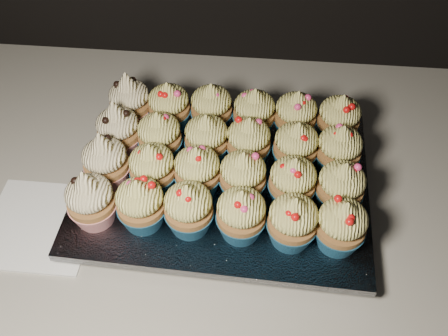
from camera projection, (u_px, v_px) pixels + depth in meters
cabinet at (252, 316)px, 1.10m from camera, size 2.40×0.60×0.86m
worktop at (264, 190)px, 0.76m from camera, size 2.44×0.64×0.04m
napkin at (40, 225)px, 0.69m from camera, size 0.15×0.15×0.00m
baking_tray at (224, 186)px, 0.72m from camera, size 0.38×0.30×0.02m
foil_lining at (224, 178)px, 0.71m from camera, size 0.41×0.33×0.01m
cupcake_0 at (91, 200)px, 0.63m from camera, size 0.06×0.06×0.10m
cupcake_1 at (141, 204)px, 0.63m from camera, size 0.06×0.06×0.08m
cupcake_2 at (189, 209)px, 0.62m from camera, size 0.06×0.06×0.08m
cupcake_3 at (241, 214)px, 0.62m from camera, size 0.06×0.06×0.08m
cupcake_4 at (293, 221)px, 0.61m from camera, size 0.06×0.06×0.08m
cupcake_5 at (341, 226)px, 0.61m from camera, size 0.06×0.06×0.08m
cupcake_6 at (106, 162)px, 0.67m from camera, size 0.06×0.06×0.10m
cupcake_7 at (153, 169)px, 0.67m from camera, size 0.06×0.06×0.08m
cupcake_8 at (197, 171)px, 0.66m from camera, size 0.06×0.06×0.08m
cupcake_9 at (243, 176)px, 0.66m from camera, size 0.06×0.06×0.08m
cupcake_10 at (292, 182)px, 0.65m from camera, size 0.06×0.06×0.08m
cupcake_11 at (340, 187)px, 0.64m from camera, size 0.06×0.06×0.08m
cupcake_12 at (118, 130)px, 0.71m from camera, size 0.06×0.06×0.10m
cupcake_13 at (160, 137)px, 0.70m from camera, size 0.06×0.06×0.08m
cupcake_14 at (207, 139)px, 0.70m from camera, size 0.06×0.06×0.08m
cupcake_15 at (248, 142)px, 0.70m from camera, size 0.06×0.06×0.08m
cupcake_16 at (296, 147)px, 0.69m from camera, size 0.06×0.06×0.08m
cupcake_17 at (339, 150)px, 0.69m from camera, size 0.06×0.06×0.08m
cupcake_18 at (130, 101)px, 0.75m from camera, size 0.06×0.06×0.10m
cupcake_19 at (169, 107)px, 0.75m from camera, size 0.06×0.06×0.08m
cupcake_20 at (211, 108)px, 0.74m from camera, size 0.06×0.06×0.08m
cupcake_21 at (254, 113)px, 0.74m from camera, size 0.06×0.06×0.08m
cupcake_22 at (295, 116)px, 0.73m from camera, size 0.06×0.06×0.08m
cupcake_23 at (339, 119)px, 0.73m from camera, size 0.06×0.06×0.08m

